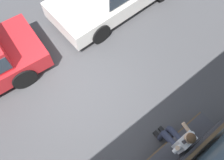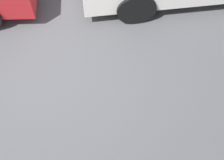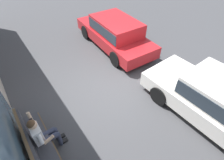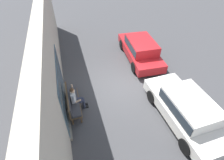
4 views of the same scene
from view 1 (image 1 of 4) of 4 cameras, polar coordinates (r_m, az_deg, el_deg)
ground_plane at (r=6.11m, az=-8.97°, el=-2.68°), size 60.00×60.00×0.00m
bench at (r=5.22m, az=18.66°, el=-16.66°), size 1.94×0.55×1.00m
person_on_phone at (r=5.08m, az=17.13°, el=-14.69°), size 0.73×0.74×1.34m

